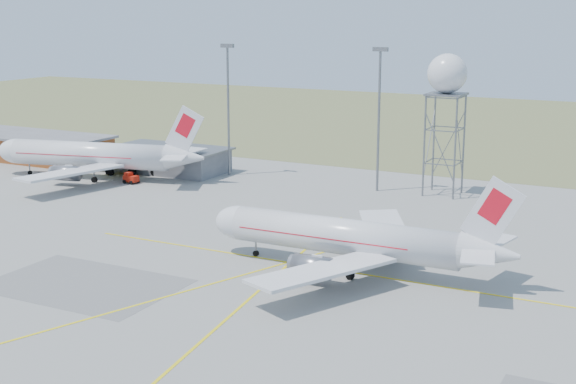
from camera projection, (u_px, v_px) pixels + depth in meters
The scene contains 10 objects.
grass_strip at pixel (542, 129), 175.58m from camera, with size 400.00×120.00×0.03m, color #556538.
building_orange at pixel (23, 146), 141.13m from camera, with size 33.00×12.00×4.30m.
building_grey at pixel (170, 159), 129.47m from camera, with size 19.00×10.00×3.90m.
mast_a at pixel (228, 99), 124.49m from camera, with size 2.20×0.50×20.50m.
mast_b at pixel (379, 107), 113.29m from camera, with size 2.20×0.50×20.50m.
airliner_main at pixel (349, 238), 79.66m from camera, with size 32.26×31.40×10.98m.
airliner_far at pixel (94, 155), 123.55m from camera, with size 34.54×33.00×11.83m.
radar_tower at pixel (445, 117), 111.12m from camera, with size 5.46×5.46×19.77m.
fire_truck at pixel (136, 161), 127.78m from camera, with size 10.69×7.09×4.07m.
baggage_tug at pixel (131, 179), 120.75m from camera, with size 2.23×1.84×1.65m.
Camera 1 is at (30.50, -40.41, 25.48)m, focal length 50.00 mm.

